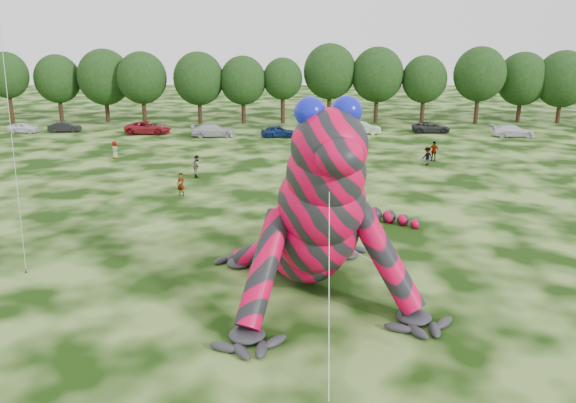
% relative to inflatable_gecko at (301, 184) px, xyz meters
% --- Properties ---
extents(ground, '(240.00, 240.00, 0.00)m').
position_rel_inflatable_gecko_xyz_m(ground, '(-2.81, -6.75, -4.57)').
color(ground, '#16330A').
rests_on(ground, ground).
extents(inflatable_gecko, '(18.99, 21.18, 9.15)m').
position_rel_inflatable_gecko_xyz_m(inflatable_gecko, '(0.00, 0.00, 0.00)').
color(inflatable_gecko, '#CF0235').
rests_on(inflatable_gecko, ground).
extents(tree_3, '(5.81, 5.23, 9.44)m').
position_rel_inflatable_gecko_xyz_m(tree_3, '(-38.53, 50.31, 0.15)').
color(tree_3, black).
rests_on(tree_3, ground).
extents(tree_4, '(6.22, 5.60, 9.06)m').
position_rel_inflatable_gecko_xyz_m(tree_4, '(-32.45, 51.96, -0.05)').
color(tree_4, black).
rests_on(tree_4, ground).
extents(tree_5, '(7.16, 6.44, 9.80)m').
position_rel_inflatable_gecko_xyz_m(tree_5, '(-25.94, 51.68, 0.33)').
color(tree_5, black).
rests_on(tree_5, ground).
extents(tree_6, '(6.52, 5.86, 9.49)m').
position_rel_inflatable_gecko_xyz_m(tree_6, '(-20.37, 49.93, 0.17)').
color(tree_6, black).
rests_on(tree_6, ground).
extents(tree_7, '(6.68, 6.01, 9.48)m').
position_rel_inflatable_gecko_xyz_m(tree_7, '(-12.89, 50.05, 0.16)').
color(tree_7, black).
rests_on(tree_7, ground).
extents(tree_8, '(6.14, 5.53, 8.94)m').
position_rel_inflatable_gecko_xyz_m(tree_8, '(-7.03, 50.23, -0.10)').
color(tree_8, black).
rests_on(tree_8, ground).
extents(tree_9, '(5.27, 4.74, 8.68)m').
position_rel_inflatable_gecko_xyz_m(tree_9, '(-1.75, 50.59, -0.23)').
color(tree_9, black).
rests_on(tree_9, ground).
extents(tree_10, '(7.09, 6.38, 10.50)m').
position_rel_inflatable_gecko_xyz_m(tree_10, '(4.58, 51.82, 0.68)').
color(tree_10, black).
rests_on(tree_10, ground).
extents(tree_11, '(7.01, 6.31, 10.07)m').
position_rel_inflatable_gecko_xyz_m(tree_11, '(10.97, 51.44, 0.46)').
color(tree_11, black).
rests_on(tree_11, ground).
extents(tree_12, '(5.99, 5.39, 8.97)m').
position_rel_inflatable_gecko_xyz_m(tree_12, '(17.20, 50.99, -0.09)').
color(tree_12, black).
rests_on(tree_12, ground).
extents(tree_13, '(6.83, 6.15, 10.13)m').
position_rel_inflatable_gecko_xyz_m(tree_13, '(24.32, 50.37, 0.49)').
color(tree_13, black).
rests_on(tree_13, ground).
extents(tree_14, '(6.82, 6.14, 9.40)m').
position_rel_inflatable_gecko_xyz_m(tree_14, '(30.65, 51.97, 0.13)').
color(tree_14, black).
rests_on(tree_14, ground).
extents(tree_15, '(7.17, 6.45, 9.63)m').
position_rel_inflatable_gecko_xyz_m(tree_15, '(35.66, 51.02, 0.24)').
color(tree_15, black).
rests_on(tree_15, ground).
extents(car_0, '(3.95, 2.07, 1.28)m').
position_rel_inflatable_gecko_xyz_m(car_0, '(-33.26, 42.21, -3.93)').
color(car_0, white).
rests_on(car_0, ground).
extents(car_1, '(3.96, 1.80, 1.26)m').
position_rel_inflatable_gecko_xyz_m(car_1, '(-28.45, 42.78, -3.94)').
color(car_1, black).
rests_on(car_1, ground).
extents(car_2, '(5.50, 2.68, 1.51)m').
position_rel_inflatable_gecko_xyz_m(car_2, '(-17.84, 41.56, -3.82)').
color(car_2, maroon).
rests_on(car_2, ground).
extents(car_3, '(5.28, 2.52, 1.49)m').
position_rel_inflatable_gecko_xyz_m(car_3, '(-9.68, 39.56, -3.83)').
color(car_3, '#B6BBC1').
rests_on(car_3, ground).
extents(car_4, '(4.23, 2.22, 1.37)m').
position_rel_inflatable_gecko_xyz_m(car_4, '(-2.11, 39.38, -3.89)').
color(car_4, '#0F214F').
rests_on(car_4, ground).
extents(car_5, '(4.58, 2.16, 1.45)m').
position_rel_inflatable_gecko_xyz_m(car_5, '(8.03, 41.78, -3.85)').
color(car_5, beige).
rests_on(car_5, ground).
extents(car_6, '(4.62, 2.16, 1.28)m').
position_rel_inflatable_gecko_xyz_m(car_6, '(16.52, 42.79, -3.93)').
color(car_6, '#252628').
rests_on(car_6, ground).
extents(car_7, '(5.00, 2.39, 1.41)m').
position_rel_inflatable_gecko_xyz_m(car_7, '(25.36, 39.80, -3.87)').
color(car_7, white).
rests_on(car_7, ground).
extents(spectator_2, '(1.24, 1.02, 1.66)m').
position_rel_inflatable_gecko_xyz_m(spectator_2, '(11.85, 24.55, -3.74)').
color(spectator_2, gray).
rests_on(spectator_2, ground).
extents(spectator_0, '(0.73, 0.59, 1.72)m').
position_rel_inflatable_gecko_xyz_m(spectator_0, '(-8.59, 14.08, -3.71)').
color(spectator_0, gray).
rests_on(spectator_0, ground).
extents(spectator_1, '(0.79, 0.97, 1.86)m').
position_rel_inflatable_gecko_xyz_m(spectator_1, '(-8.32, 19.78, -3.64)').
color(spectator_1, gray).
rests_on(spectator_1, ground).
extents(spectator_3, '(1.16, 0.98, 1.86)m').
position_rel_inflatable_gecko_xyz_m(spectator_3, '(12.88, 26.45, -3.64)').
color(spectator_3, gray).
rests_on(spectator_3, ground).
extents(spectator_5, '(1.41, 1.31, 1.58)m').
position_rel_inflatable_gecko_xyz_m(spectator_5, '(-0.38, 10.90, -3.78)').
color(spectator_5, gray).
rests_on(spectator_5, ground).
extents(spectator_4, '(0.89, 0.96, 1.65)m').
position_rel_inflatable_gecko_xyz_m(spectator_4, '(-17.51, 27.32, -3.75)').
color(spectator_4, gray).
rests_on(spectator_4, ground).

